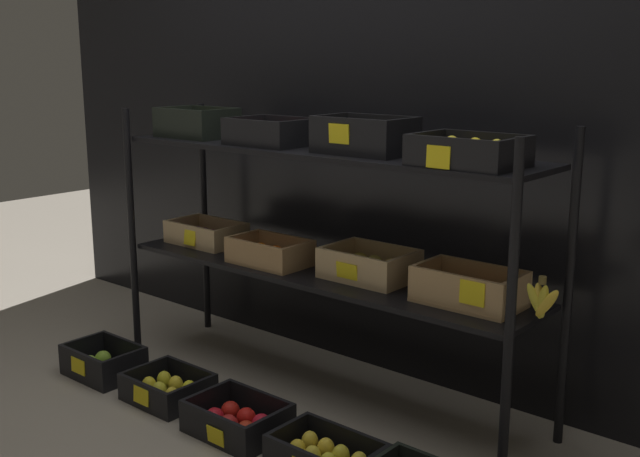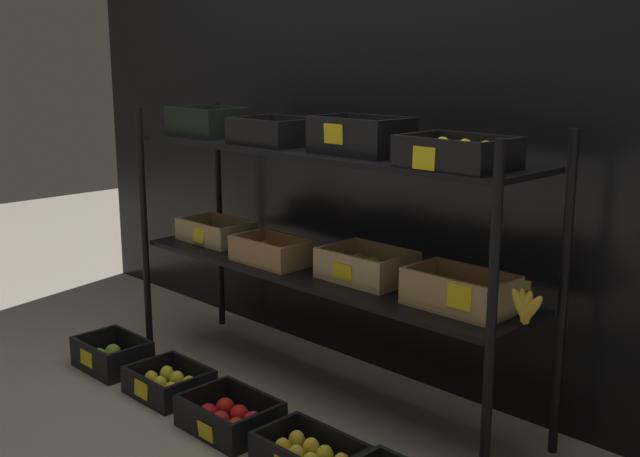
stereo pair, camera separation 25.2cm
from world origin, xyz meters
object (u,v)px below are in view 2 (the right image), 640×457
(crate_ground_apple_red, at_px, (230,418))
(crate_ground_lemon, at_px, (169,384))
(display_rack, at_px, (322,209))
(crate_ground_apple_green, at_px, (112,357))

(crate_ground_apple_red, bearing_deg, crate_ground_lemon, 178.05)
(crate_ground_lemon, bearing_deg, display_rack, 47.02)
(crate_ground_apple_green, xyz_separation_m, crate_ground_lemon, (0.41, 0.02, -0.01))
(display_rack, height_order, crate_ground_apple_green, display_rack)
(crate_ground_apple_red, bearing_deg, crate_ground_apple_green, -179.51)
(display_rack, relative_size, crate_ground_apple_red, 5.70)
(crate_ground_lemon, distance_m, crate_ground_apple_red, 0.41)
(crate_ground_apple_green, bearing_deg, crate_ground_lemon, 2.97)
(crate_ground_lemon, bearing_deg, crate_ground_apple_green, -177.03)
(crate_ground_apple_green, bearing_deg, crate_ground_apple_red, 0.49)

